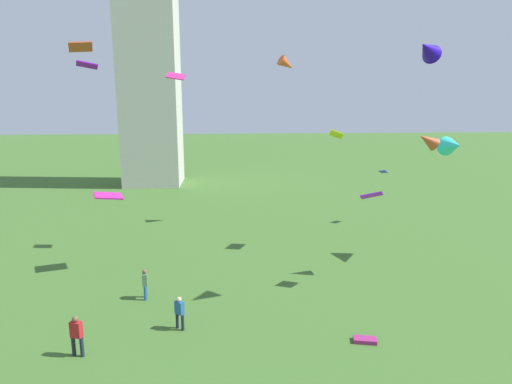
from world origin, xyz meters
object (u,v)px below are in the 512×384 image
object	(u,v)px
kite_flying_3	(372,195)
kite_flying_8	(81,47)
kite_flying_1	(427,49)
kite_flying_9	(87,65)
person_0	(180,311)
kite_bundle_0	(365,340)
kite_flying_11	(176,76)
person_1	(77,333)
kite_flying_7	(453,146)
kite_flying_0	(383,172)
kite_flying_10	(287,64)
person_2	(145,282)
kite_flying_2	(336,134)
kite_flying_5	(427,140)
kite_flying_4	(108,196)

from	to	relation	value
kite_flying_3	kite_flying_8	bearing A→B (deg)	-166.27
kite_flying_1	kite_flying_9	world-z (taller)	kite_flying_1
kite_flying_8	person_0	bearing A→B (deg)	-65.74
kite_flying_8	kite_bundle_0	distance (m)	20.48
kite_flying_11	kite_bundle_0	world-z (taller)	kite_flying_11
person_1	kite_flying_11	world-z (taller)	kite_flying_11
kite_flying_1	kite_flying_7	bearing A→B (deg)	96.58
kite_flying_0	kite_bundle_0	distance (m)	20.71
kite_flying_10	kite_flying_1	bearing A→B (deg)	179.44
person_2	kite_flying_7	distance (m)	20.71
kite_flying_7	kite_flying_10	size ratio (longest dim) A/B	1.09
kite_flying_8	person_2	bearing A→B (deg)	-54.00
person_2	kite_flying_11	bearing A→B (deg)	166.62
kite_flying_2	kite_flying_11	distance (m)	11.57
kite_flying_2	kite_bundle_0	distance (m)	15.10
kite_flying_7	kite_flying_5	bearing A→B (deg)	-138.35
person_2	kite_flying_9	distance (m)	16.94
person_1	kite_flying_10	distance (m)	25.93
kite_flying_3	kite_flying_8	xyz separation A→B (m)	(-15.69, 1.26, 7.97)
person_1	kite_flying_7	bearing A→B (deg)	43.57
kite_flying_10	kite_flying_11	xyz separation A→B (m)	(-8.25, -6.33, -1.21)
person_2	kite_flying_1	bearing A→B (deg)	79.87
kite_flying_11	kite_bundle_0	distance (m)	20.21
kite_flying_4	person_2	bearing A→B (deg)	-78.20
kite_flying_7	kite_flying_8	world-z (taller)	kite_flying_8
kite_flying_10	kite_flying_11	bearing A→B (deg)	110.03
person_2	kite_flying_10	size ratio (longest dim) A/B	0.96
kite_flying_10	kite_flying_11	world-z (taller)	kite_flying_10
kite_flying_7	kite_flying_8	distance (m)	22.95
person_2	person_1	bearing A→B (deg)	-24.42
kite_flying_3	kite_flying_7	distance (m)	7.82
kite_flying_5	kite_flying_1	bearing A→B (deg)	-34.32
kite_flying_2	kite_flying_3	xyz separation A→B (m)	(0.52, -6.66, -2.83)
person_0	kite_bundle_0	distance (m)	8.67
kite_flying_4	kite_flying_5	distance (m)	19.43
kite_flying_4	kite_flying_3	bearing A→B (deg)	-33.74
kite_flying_10	kite_bundle_0	xyz separation A→B (m)	(1.25, -19.47, -13.27)
kite_flying_10	kite_flying_9	bearing A→B (deg)	86.77
kite_flying_4	kite_bundle_0	xyz separation A→B (m)	(13.52, -9.52, -4.74)
kite_flying_2	kite_flying_7	size ratio (longest dim) A/B	0.72
kite_flying_1	kite_flying_9	size ratio (longest dim) A/B	1.03
person_2	kite_flying_5	bearing A→B (deg)	92.72
kite_flying_8	kite_flying_7	bearing A→B (deg)	-12.72
person_0	kite_flying_10	xyz separation A→B (m)	(7.22, 17.81, 12.43)
kite_bundle_0	kite_flying_2	bearing A→B (deg)	83.73
person_1	kite_flying_4	xyz separation A→B (m)	(-0.92, 9.85, 3.79)
kite_flying_1	person_0	bearing A→B (deg)	-124.82
person_0	kite_flying_1	size ratio (longest dim) A/B	0.93
person_0	kite_flying_7	world-z (taller)	kite_flying_7
person_0	kite_flying_3	size ratio (longest dim) A/B	1.13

